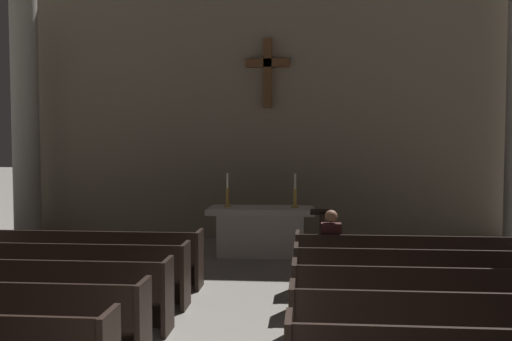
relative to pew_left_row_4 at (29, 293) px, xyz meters
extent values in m
cube|color=black|center=(1.80, -1.10, 0.00)|extent=(0.06, 0.50, 0.95)
cube|color=black|center=(0.00, 0.04, -0.05)|extent=(3.54, 0.40, 0.05)
cube|color=black|center=(0.00, -0.19, 0.22)|extent=(3.54, 0.05, 0.50)
cube|color=black|center=(0.00, 0.22, -0.28)|extent=(3.54, 0.04, 0.40)
cube|color=black|center=(1.80, 0.02, 0.00)|extent=(0.06, 0.50, 0.95)
cube|color=black|center=(0.00, 1.16, -0.05)|extent=(3.54, 0.40, 0.05)
cube|color=black|center=(0.00, 0.93, 0.22)|extent=(3.54, 0.05, 0.50)
cube|color=black|center=(0.00, 1.34, -0.28)|extent=(3.54, 0.04, 0.40)
cube|color=black|center=(1.80, 1.14, 0.00)|extent=(0.06, 0.50, 0.95)
cube|color=black|center=(0.00, 2.27, -0.05)|extent=(3.54, 0.40, 0.05)
cube|color=black|center=(0.00, 2.05, 0.22)|extent=(3.54, 0.05, 0.50)
cube|color=black|center=(0.00, 2.45, -0.28)|extent=(3.54, 0.04, 0.40)
cube|color=black|center=(1.80, 2.25, 0.00)|extent=(0.06, 0.50, 0.95)
cube|color=black|center=(5.20, -1.08, -0.05)|extent=(3.54, 0.40, 0.05)
cube|color=black|center=(5.20, -1.30, 0.22)|extent=(3.54, 0.05, 0.50)
cube|color=black|center=(3.40, -1.10, 0.00)|extent=(0.06, 0.50, 0.95)
cube|color=black|center=(5.20, 0.04, -0.05)|extent=(3.54, 0.40, 0.05)
cube|color=black|center=(5.20, -0.19, 0.22)|extent=(3.54, 0.05, 0.50)
cube|color=black|center=(5.20, 0.22, -0.28)|extent=(3.54, 0.04, 0.40)
cube|color=black|center=(3.40, 0.02, 0.00)|extent=(0.06, 0.50, 0.95)
cube|color=black|center=(5.20, 1.16, -0.05)|extent=(3.54, 0.40, 0.05)
cube|color=black|center=(5.20, 0.93, 0.22)|extent=(3.54, 0.05, 0.50)
cube|color=black|center=(5.20, 1.34, -0.28)|extent=(3.54, 0.04, 0.40)
cube|color=black|center=(3.40, 1.14, 0.00)|extent=(0.06, 0.50, 0.95)
cube|color=black|center=(5.20, 2.27, -0.05)|extent=(3.54, 0.40, 0.05)
cube|color=black|center=(5.20, 2.05, 0.22)|extent=(3.54, 0.05, 0.50)
cube|color=black|center=(5.20, 2.45, -0.28)|extent=(3.54, 0.04, 0.40)
cube|color=black|center=(3.40, 2.25, 0.00)|extent=(0.06, 0.50, 0.95)
cube|color=#9E998E|center=(-2.85, 5.89, -0.38)|extent=(0.85, 0.85, 0.20)
cylinder|color=#9E998E|center=(-2.85, 5.89, 2.74)|extent=(0.61, 0.61, 6.43)
cube|color=#BCB7AD|center=(2.60, 4.98, -0.04)|extent=(1.76, 0.72, 0.88)
cube|color=#BCB7AD|center=(2.60, 4.98, 0.46)|extent=(2.20, 0.90, 0.12)
cube|color=silver|center=(2.60, 4.98, 0.53)|extent=(2.09, 0.86, 0.01)
cylinder|color=#B79338|center=(1.90, 4.98, 0.54)|extent=(0.16, 0.16, 0.02)
cylinder|color=#B79338|center=(1.90, 4.98, 0.72)|extent=(0.07, 0.07, 0.39)
cylinder|color=silver|center=(1.90, 4.98, 1.07)|extent=(0.04, 0.04, 0.32)
cylinder|color=#B79338|center=(3.30, 4.98, 0.54)|extent=(0.16, 0.16, 0.02)
cylinder|color=#B79338|center=(3.30, 4.98, 0.72)|extent=(0.07, 0.07, 0.39)
cylinder|color=silver|center=(3.30, 4.98, 1.07)|extent=(0.04, 0.04, 0.32)
cube|color=gray|center=(2.60, 7.21, 3.12)|extent=(11.88, 0.25, 7.19)
cube|color=brown|center=(2.60, 6.98, 3.48)|extent=(0.20, 0.20, 1.63)
cube|color=brown|center=(2.60, 6.98, 3.72)|extent=(1.04, 0.20, 0.20)
cylinder|color=black|center=(3.83, 3.78, -0.46)|extent=(0.36, 0.36, 0.04)
cylinder|color=black|center=(3.83, 3.78, 0.05)|extent=(0.10, 0.10, 1.05)
cube|color=black|center=(3.83, 3.78, 0.60)|extent=(0.44, 0.31, 0.15)
cube|color=#26262B|center=(3.93, 2.45, -0.25)|extent=(0.24, 0.14, 0.45)
cube|color=#26262B|center=(3.93, 2.32, 0.03)|extent=(0.28, 0.36, 0.12)
cube|color=#381919|center=(3.93, 2.19, 0.36)|extent=(0.32, 0.20, 0.54)
sphere|color=#9E7051|center=(3.93, 2.19, 0.74)|extent=(0.20, 0.20, 0.20)
camera|label=1|loc=(3.56, -7.33, 2.04)|focal=42.20mm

